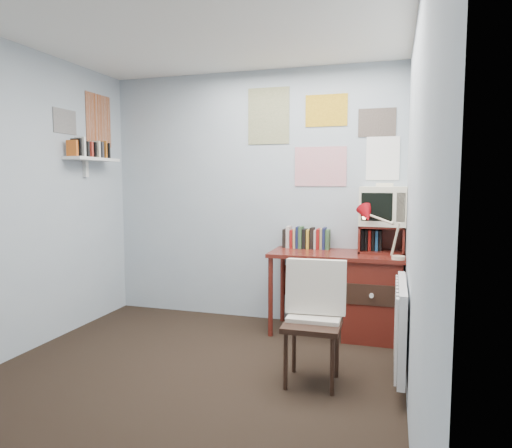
{
  "coord_description": "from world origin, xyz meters",
  "views": [
    {
      "loc": [
        1.38,
        -2.68,
        1.42
      ],
      "look_at": [
        0.28,
        0.97,
        1.05
      ],
      "focal_mm": 32.0,
      "sensor_mm": 36.0,
      "label": 1
    }
  ],
  "objects": [
    {
      "name": "book_row",
      "position": [
        0.66,
        1.66,
        0.87
      ],
      "size": [
        0.6,
        0.14,
        0.22
      ],
      "primitive_type": "cube",
      "color": "maroon",
      "rests_on": "desk"
    },
    {
      "name": "radiator",
      "position": [
        1.46,
        0.55,
        0.42
      ],
      "size": [
        0.09,
        0.8,
        0.6
      ],
      "primitive_type": "cube",
      "color": "white",
      "rests_on": "right_wall"
    },
    {
      "name": "right_wall",
      "position": [
        1.5,
        0.0,
        1.25
      ],
      "size": [
        0.02,
        3.5,
        2.5
      ],
      "primitive_type": "cube",
      "color": "#A8B6C0",
      "rests_on": "ground"
    },
    {
      "name": "back_wall",
      "position": [
        0.0,
        1.75,
        1.25
      ],
      "size": [
        3.0,
        0.02,
        2.5
      ],
      "primitive_type": "cube",
      "color": "#A8B6C0",
      "rests_on": "ground"
    },
    {
      "name": "desk_lamp",
      "position": [
        1.44,
        1.26,
        0.96
      ],
      "size": [
        0.3,
        0.27,
        0.4
      ],
      "primitive_type": "cube",
      "rotation": [
        0.0,
        0.0,
        -0.1
      ],
      "color": "#B20B14",
      "rests_on": "desk"
    },
    {
      "name": "ground",
      "position": [
        0.0,
        0.0,
        0.0
      ],
      "size": [
        3.5,
        3.5,
        0.0
      ],
      "primitive_type": "plane",
      "color": "black",
      "rests_on": "ground"
    },
    {
      "name": "posters_left",
      "position": [
        -1.49,
        1.1,
        2.0
      ],
      "size": [
        0.01,
        0.7,
        0.6
      ],
      "primitive_type": "cube",
      "color": "white",
      "rests_on": "left_wall"
    },
    {
      "name": "desk",
      "position": [
        1.17,
        1.48,
        0.41
      ],
      "size": [
        1.2,
        0.55,
        0.76
      ],
      "color": "maroon",
      "rests_on": "ground"
    },
    {
      "name": "desk_chair",
      "position": [
        0.87,
        0.38,
        0.42
      ],
      "size": [
        0.43,
        0.41,
        0.83
      ],
      "primitive_type": "cube",
      "rotation": [
        0.0,
        0.0,
        0.01
      ],
      "color": "black",
      "rests_on": "ground"
    },
    {
      "name": "ceiling",
      "position": [
        0.0,
        0.0,
        2.5
      ],
      "size": [
        3.0,
        3.5,
        0.02
      ],
      "primitive_type": "cube",
      "color": "white",
      "rests_on": "back_wall"
    },
    {
      "name": "tv_riser",
      "position": [
        1.29,
        1.59,
        0.89
      ],
      "size": [
        0.4,
        0.3,
        0.25
      ],
      "primitive_type": "cube",
      "color": "maroon",
      "rests_on": "desk"
    },
    {
      "name": "crt_tv",
      "position": [
        1.31,
        1.61,
        1.2
      ],
      "size": [
        0.43,
        0.4,
        0.38
      ],
      "primitive_type": "cube",
      "rotation": [
        0.0,
        0.0,
        -0.07
      ],
      "color": "#ECE5C6",
      "rests_on": "tv_riser"
    },
    {
      "name": "wall_shelf",
      "position": [
        -1.4,
        1.1,
        1.62
      ],
      "size": [
        0.2,
        0.62,
        0.24
      ],
      "primitive_type": "cube",
      "color": "white",
      "rests_on": "left_wall"
    },
    {
      "name": "posters_back",
      "position": [
        0.7,
        1.74,
        1.85
      ],
      "size": [
        1.2,
        0.01,
        0.9
      ],
      "primitive_type": "cube",
      "color": "white",
      "rests_on": "back_wall"
    }
  ]
}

